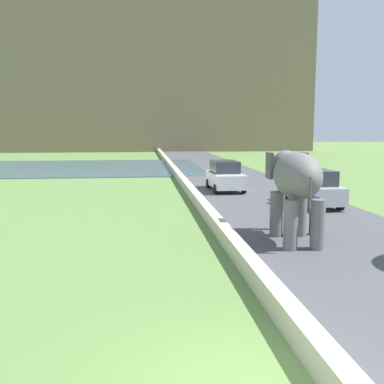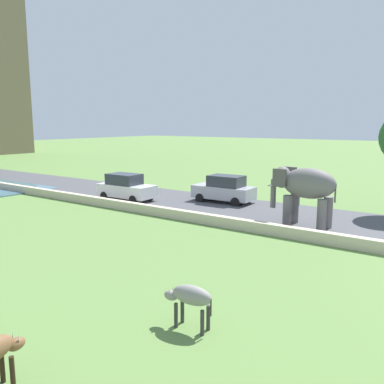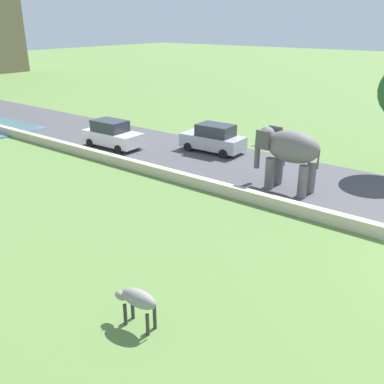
% 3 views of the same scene
% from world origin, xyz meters
% --- Properties ---
extents(road_surface, '(7.00, 120.00, 0.06)m').
position_xyz_m(road_surface, '(5.00, 20.00, 0.03)').
color(road_surface, '#4C4C51').
rests_on(road_surface, ground).
extents(barrier_wall, '(0.40, 110.00, 0.52)m').
position_xyz_m(barrier_wall, '(1.20, 18.00, 0.26)').
color(barrier_wall, beige).
rests_on(barrier_wall, ground).
extents(lake, '(36.00, 18.00, 0.08)m').
position_xyz_m(lake, '(-14.00, 37.33, 0.04)').
color(lake, slate).
rests_on(lake, ground).
extents(hill_distant, '(64.00, 28.00, 27.76)m').
position_xyz_m(hill_distant, '(-6.00, 78.45, 13.88)').
color(hill_distant, '#75664C').
rests_on(hill_distant, ground).
extents(elephant, '(1.53, 3.50, 2.99)m').
position_xyz_m(elephant, '(3.44, 8.22, 2.04)').
color(elephant, slate).
rests_on(elephant, ground).
extents(person_beside_elephant, '(0.36, 0.22, 1.63)m').
position_xyz_m(person_beside_elephant, '(4.36, 8.93, 0.87)').
color(person_beside_elephant, '#33333D').
rests_on(person_beside_elephant, ground).
extents(car_silver, '(1.91, 4.06, 1.80)m').
position_xyz_m(car_silver, '(6.58, 14.67, 0.90)').
color(car_silver, '#B7B7BC').
rests_on(car_silver, ground).
extents(car_white, '(1.86, 4.04, 1.80)m').
position_xyz_m(car_white, '(3.42, 20.42, 0.90)').
color(car_white, white).
rests_on(car_white, ground).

